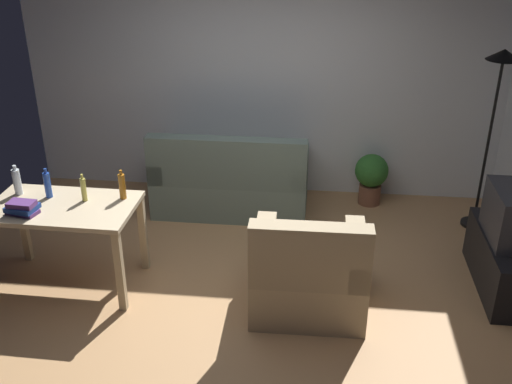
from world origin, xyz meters
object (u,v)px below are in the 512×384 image
object	(u,v)px
armchair	(309,274)
bottle_squat	(84,189)
bottle_clear	(17,181)
couch	(231,183)
torchiere_lamp	(497,92)
bottle_blue	(48,185)
desk	(64,217)
bottle_amber	(122,186)
potted_plant	(371,176)
book_stack	(22,208)
tv_stand	(506,263)

from	to	relation	value
armchair	bottle_squat	bearing A→B (deg)	-7.90
bottle_clear	couch	bearing A→B (deg)	40.15
armchair	torchiere_lamp	bearing A→B (deg)	-137.12
bottle_blue	bottle_squat	size ratio (longest dim) A/B	1.08
desk	armchair	world-z (taller)	armchair
couch	desk	distance (m)	1.95
desk	bottle_amber	xyz separation A→B (m)	(0.47, 0.18, 0.22)
bottle_amber	bottle_squat	bearing A→B (deg)	-166.03
potted_plant	bottle_squat	xyz separation A→B (m)	(-2.50, -1.74, 0.53)
torchiere_lamp	desk	distance (m)	4.06
torchiere_lamp	bottle_squat	distance (m)	3.84
desk	armchair	size ratio (longest dim) A/B	1.32
couch	bottle_blue	distance (m)	2.01
bottle_squat	book_stack	bearing A→B (deg)	-145.32
torchiere_lamp	bottle_blue	distance (m)	4.12
tv_stand	bottle_blue	world-z (taller)	bottle_blue
bottle_blue	bottle_amber	size ratio (longest dim) A/B	1.01
tv_stand	potted_plant	size ratio (longest dim) A/B	1.93
armchair	bottle_blue	world-z (taller)	bottle_blue
torchiere_lamp	armchair	world-z (taller)	torchiere_lamp
desk	tv_stand	bearing A→B (deg)	6.38
desk	couch	bearing A→B (deg)	53.58
bottle_squat	book_stack	distance (m)	0.50
tv_stand	bottle_blue	distance (m)	3.93
potted_plant	bottle_clear	xyz separation A→B (m)	(-3.11, -1.67, 0.55)
tv_stand	torchiere_lamp	bearing A→B (deg)	0.00
torchiere_lamp	potted_plant	size ratio (longest dim) A/B	3.18
tv_stand	bottle_squat	distance (m)	3.61
desk	potted_plant	xyz separation A→B (m)	(2.66, 1.84, -0.32)
book_stack	tv_stand	bearing A→B (deg)	7.59
couch	tv_stand	size ratio (longest dim) A/B	1.46
tv_stand	torchiere_lamp	world-z (taller)	torchiere_lamp
couch	book_stack	xyz separation A→B (m)	(-1.41, -1.71, 0.51)
couch	bottle_amber	xyz separation A→B (m)	(-0.70, -1.35, 0.56)
couch	armchair	world-z (taller)	same
potted_plant	tv_stand	bearing A→B (deg)	-54.98
bottle_clear	bottle_squat	world-z (taller)	bottle_clear
torchiere_lamp	book_stack	xyz separation A→B (m)	(-3.95, -1.63, -0.60)
potted_plant	bottle_amber	distance (m)	2.81
bottle_clear	bottle_amber	distance (m)	0.91
bottle_clear	bottle_blue	size ratio (longest dim) A/B	1.01
desk	bottle_blue	size ratio (longest dim) A/B	4.67
potted_plant	armchair	bearing A→B (deg)	-107.38
torchiere_lamp	armchair	size ratio (longest dim) A/B	1.97
couch	potted_plant	size ratio (longest dim) A/B	2.82
tv_stand	bottle_amber	world-z (taller)	bottle_amber
desk	bottle_blue	distance (m)	0.31
bottle_clear	torchiere_lamp	bearing A→B (deg)	17.23
potted_plant	torchiere_lamp	bearing A→B (deg)	-20.30
desk	book_stack	xyz separation A→B (m)	(-0.24, -0.18, 0.16)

